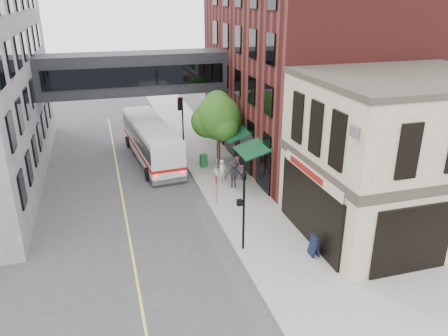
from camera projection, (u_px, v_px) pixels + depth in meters
ground at (249, 275)px, 20.15m from camera, size 120.00×120.00×0.00m
sidewalk_main at (212, 164)px, 33.12m from camera, size 4.00×60.00×0.15m
corner_building at (400, 156)px, 22.71m from camera, size 10.19×8.12×8.45m
brick_building at (308, 65)px, 33.53m from camera, size 13.76×18.00×14.00m
skyway_bridge at (134, 73)px, 33.01m from camera, size 14.00×3.18×3.00m
traffic_signal_near at (243, 198)px, 20.92m from camera, size 0.44×0.22×4.60m
traffic_signal_far at (181, 114)px, 34.14m from camera, size 0.53×0.28×4.50m
street_sign_pole at (216, 178)px, 25.78m from camera, size 0.08×0.75×3.00m
street_tree at (217, 117)px, 31.06m from camera, size 3.80×3.20×5.60m
lane_marking at (122, 198)px, 27.76m from camera, size 0.12×40.00×0.01m
bus at (151, 139)px, 33.63m from camera, size 3.43×11.13×2.95m
pedestrian_a at (222, 171)px, 29.55m from camera, size 0.66×0.54×1.56m
pedestrian_b at (238, 168)px, 29.89m from camera, size 0.91×0.76×1.67m
pedestrian_c at (234, 174)px, 28.63m from camera, size 1.34×0.99×1.85m
newspaper_box at (204, 161)px, 32.23m from camera, size 0.54×0.50×0.96m
sandwich_board at (314, 245)px, 21.25m from camera, size 0.38×0.59×1.05m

